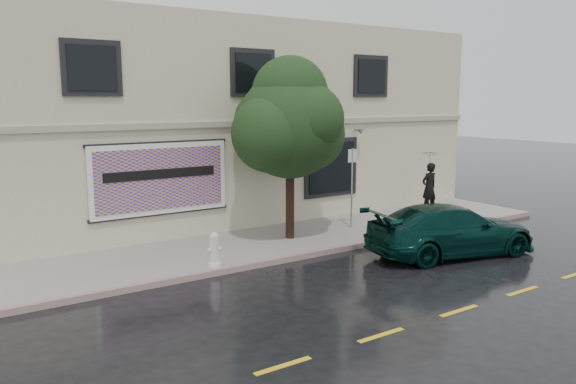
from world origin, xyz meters
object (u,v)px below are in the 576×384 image
car (451,230)px  pedestrian (429,188)px  street_tree (290,126)px  fire_hydrant (215,250)px

car → pedestrian: 5.43m
pedestrian → street_tree: bearing=5.7°
car → street_tree: street_tree is taller
pedestrian → street_tree: (-6.60, -0.42, 2.50)m
car → fire_hydrant: car is taller
street_tree → fire_hydrant: (-3.24, -1.36, -3.00)m
fire_hydrant → street_tree: bearing=10.3°
car → fire_hydrant: (-6.27, 2.30, -0.14)m
pedestrian → fire_hydrant: pedestrian is taller
street_tree → car: bearing=-50.4°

